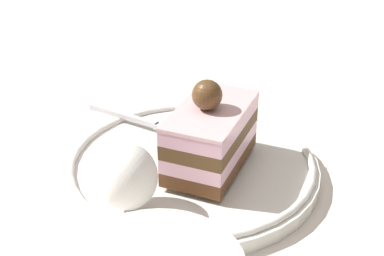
% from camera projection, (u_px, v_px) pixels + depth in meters
% --- Properties ---
extents(ground_plane, '(2.40, 2.40, 0.00)m').
position_uv_depth(ground_plane, '(195.00, 183.00, 0.47)').
color(ground_plane, silver).
extents(dessert_plate, '(0.23, 0.23, 0.02)m').
position_uv_depth(dessert_plate, '(192.00, 166.00, 0.48)').
color(dessert_plate, white).
rests_on(dessert_plate, ground_plane).
extents(cake_slice, '(0.10, 0.11, 0.08)m').
position_uv_depth(cake_slice, '(210.00, 134.00, 0.45)').
color(cake_slice, '#57311A').
rests_on(cake_slice, dessert_plate).
extents(whipped_cream_dollop, '(0.05, 0.05, 0.05)m').
position_uv_depth(whipped_cream_dollop, '(128.00, 177.00, 0.40)').
color(whipped_cream_dollop, white).
rests_on(whipped_cream_dollop, dessert_plate).
extents(fork, '(0.10, 0.10, 0.00)m').
position_uv_depth(fork, '(145.00, 122.00, 0.53)').
color(fork, silver).
rests_on(fork, dessert_plate).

